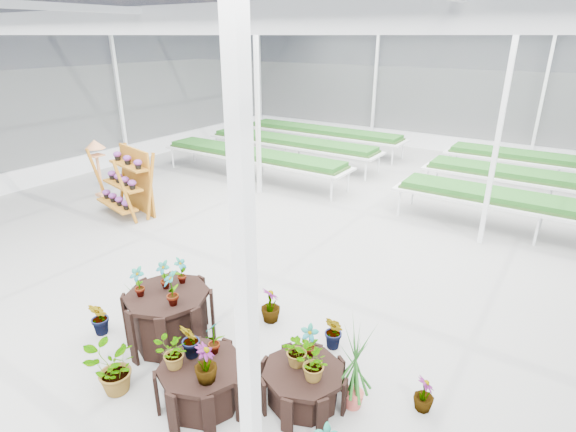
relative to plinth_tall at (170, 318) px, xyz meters
The scene contains 10 objects.
ground_plane 2.15m from the plinth_tall, 89.73° to the left, with size 24.00×24.00×0.00m, color gray.
greenhouse_shell 2.79m from the plinth_tall, 89.73° to the left, with size 18.00×24.00×4.50m, color white, non-canonical shape.
steel_frame 2.79m from the plinth_tall, 89.73° to the left, with size 18.00×24.00×4.50m, color silver, non-canonical shape.
nursery_benches 9.31m from the plinth_tall, 89.94° to the left, with size 16.00×7.00×0.84m, color silver, non-canonical shape.
plinth_tall is the anchor object (origin of this frame).
plinth_mid 1.35m from the plinth_tall, 26.57° to the right, with size 1.07×1.07×0.57m, color black.
plinth_low 2.21m from the plinth_tall, ahead, with size 1.04×1.04×0.47m, color black.
shelf_rack 5.63m from the plinth_tall, 148.19° to the left, with size 1.55×0.82×1.64m, color #995E16, non-canonical shape.
bird_table 7.40m from the plinth_tall, 152.00° to the left, with size 0.38×0.38×1.60m, color #BE794A, non-canonical shape.
nursery_plants 0.96m from the plinth_tall, ahead, with size 4.85×2.93×1.35m.
Camera 1 is at (4.41, -5.70, 4.20)m, focal length 28.00 mm.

